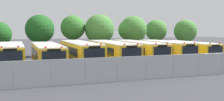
{
  "coord_description": "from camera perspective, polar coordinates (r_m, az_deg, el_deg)",
  "views": [
    {
      "loc": [
        -10.13,
        -28.5,
        4.14
      ],
      "look_at": [
        0.1,
        0.0,
        1.6
      ],
      "focal_mm": 42.12,
      "sensor_mm": 36.0,
      "label": 1
    }
  ],
  "objects": [
    {
      "name": "school_bus_2",
      "position": [
        29.42,
        -6.97,
        -0.46
      ],
      "size": [
        2.61,
        11.6,
        2.78
      ],
      "rotation": [
        0.0,
        0.0,
        3.15
      ],
      "color": "yellow",
      "rests_on": "ground_plane"
    },
    {
      "name": "ground_plane",
      "position": [
        30.53,
        -0.18,
        -3.0
      ],
      "size": [
        160.0,
        160.0,
        0.0
      ],
      "primitive_type": "plane",
      "color": "#38383D"
    },
    {
      "name": "school_bus_1",
      "position": [
        28.82,
        -13.95,
        -0.84
      ],
      "size": [
        2.68,
        11.53,
        2.62
      ],
      "rotation": [
        0.0,
        0.0,
        3.15
      ],
      "color": "yellow",
      "rests_on": "ground_plane"
    },
    {
      "name": "tree_4",
      "position": [
        40.47,
        -2.55,
        4.77
      ],
      "size": [
        4.56,
        4.56,
        6.33
      ],
      "color": "#4C3823",
      "rests_on": "ground_plane"
    },
    {
      "name": "traffic_cone",
      "position": [
        20.01,
        -17.97,
        -6.6
      ],
      "size": [
        0.4,
        0.4,
        0.53
      ],
      "primitive_type": "cone",
      "color": "#EA5914",
      "rests_on": "ground_plane"
    },
    {
      "name": "tree_6",
      "position": [
        46.55,
        9.52,
        4.42
      ],
      "size": [
        3.75,
        3.75,
        5.69
      ],
      "color": "#4C3823",
      "rests_on": "ground_plane"
    },
    {
      "name": "school_bus_6",
      "position": [
        35.19,
        16.59,
        0.04
      ],
      "size": [
        2.46,
        9.46,
        2.56
      ],
      "rotation": [
        0.0,
        0.0,
        3.14
      ],
      "color": "yellow",
      "rests_on": "ground_plane"
    },
    {
      "name": "school_bus_0",
      "position": [
        28.49,
        -21.05,
        -0.98
      ],
      "size": [
        2.54,
        10.47,
        2.72
      ],
      "rotation": [
        0.0,
        0.0,
        3.15
      ],
      "color": "yellow",
      "rests_on": "ground_plane"
    },
    {
      "name": "tree_3",
      "position": [
        40.63,
        -8.61,
        4.95
      ],
      "size": [
        3.74,
        3.74,
        6.17
      ],
      "color": "#4C3823",
      "rests_on": "ground_plane"
    },
    {
      "name": "school_bus_5",
      "position": [
        33.25,
        11.51,
        0.01
      ],
      "size": [
        2.78,
        9.91,
        2.7
      ],
      "rotation": [
        0.0,
        0.0,
        3.17
      ],
      "color": "yellow",
      "rests_on": "ground_plane"
    },
    {
      "name": "chainlink_fence",
      "position": [
        22.02,
        10.4,
        -3.44
      ],
      "size": [
        27.85,
        0.07,
        1.96
      ],
      "color": "#9EA0A3",
      "rests_on": "ground_plane"
    },
    {
      "name": "school_bus_4",
      "position": [
        31.8,
        5.78,
        -0.12
      ],
      "size": [
        2.57,
        11.18,
        2.72
      ],
      "rotation": [
        0.0,
        0.0,
        3.15
      ],
      "color": "yellow",
      "rests_on": "ground_plane"
    },
    {
      "name": "school_bus_3",
      "position": [
        30.55,
        -0.11,
        -0.28
      ],
      "size": [
        2.65,
        11.65,
        2.73
      ],
      "rotation": [
        0.0,
        0.0,
        3.15
      ],
      "color": "yellow",
      "rests_on": "ground_plane"
    },
    {
      "name": "tree_7",
      "position": [
        47.58,
        15.62,
        4.09
      ],
      "size": [
        3.99,
        3.99,
        5.7
      ],
      "color": "#4C3823",
      "rests_on": "ground_plane"
    },
    {
      "name": "tree_5",
      "position": [
        42.59,
        4.32,
        4.54
      ],
      "size": [
        4.61,
        4.36,
        6.17
      ],
      "color": "#4C3823",
      "rests_on": "ground_plane"
    },
    {
      "name": "tree_2",
      "position": [
        40.12,
        -15.22,
        4.61
      ],
      "size": [
        4.23,
        4.23,
        6.18
      ],
      "color": "#4C3823",
      "rests_on": "ground_plane"
    }
  ]
}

